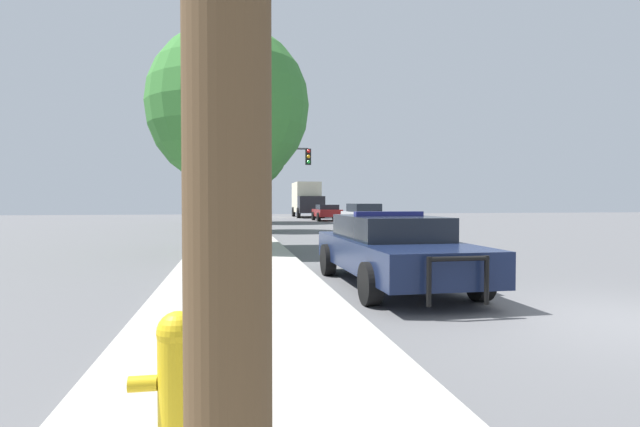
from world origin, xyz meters
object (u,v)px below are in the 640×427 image
police_car (392,248)px  fire_hydrant (178,375)px  box_truck (307,199)px  traffic_cone (197,355)px  traffic_light (279,170)px  tree_sidewalk_mid (241,137)px  tree_sidewalk_near (229,107)px  car_background_distant (327,212)px  car_background_oncoming (365,215)px  tree_sidewalk_far (246,147)px

police_car → fire_hydrant: size_ratio=6.36×
box_truck → traffic_cone: 45.70m
traffic_light → tree_sidewalk_mid: bearing=-161.8°
tree_sidewalk_near → car_background_distant: bearing=71.8°
fire_hydrant → tree_sidewalk_mid: (0.83, 23.86, 4.48)m
tree_sidewalk_mid → tree_sidewalk_near: tree_sidewalk_near is taller
police_car → traffic_light: traffic_light is taller
police_car → car_background_distant: bearing=-99.3°
car_background_distant → box_truck: bearing=91.3°
car_background_oncoming → traffic_cone: car_background_oncoming is taller
traffic_light → traffic_cone: traffic_light is taller
police_car → tree_sidewalk_far: tree_sidewalk_far is taller
fire_hydrant → car_background_distant: car_background_distant is taller
police_car → box_truck: 40.26m
police_car → car_background_distant: (4.59, 30.76, -0.02)m
tree_sidewalk_far → car_background_oncoming: bearing=-51.9°
traffic_cone → car_background_distant: bearing=77.5°
car_background_oncoming → tree_sidewalk_near: tree_sidewalk_near is taller
traffic_light → police_car: bearing=-88.5°
car_background_oncoming → box_truck: (-0.37, 20.65, 1.05)m
police_car → car_background_distant: police_car is taller
traffic_light → car_background_distant: 13.60m
fire_hydrant → tree_sidewalk_mid: tree_sidewalk_mid is taller
tree_sidewalk_near → traffic_cone: (-0.21, -12.24, -4.34)m
traffic_light → traffic_cone: (-2.88, -23.42, -3.00)m
car_background_oncoming → box_truck: box_truck is taller
traffic_light → car_background_oncoming: 5.86m
police_car → fire_hydrant: bearing=60.1°
tree_sidewalk_far → police_car: bearing=-85.9°
fire_hydrant → traffic_light: size_ratio=0.19×
fire_hydrant → tree_sidewalk_far: size_ratio=0.10×
traffic_light → box_truck: size_ratio=0.59×
car_background_distant → traffic_light: bearing=-112.7°
fire_hydrant → tree_sidewalk_far: tree_sidewalk_far is taller
fire_hydrant → traffic_cone: bearing=88.2°
box_truck → tree_sidewalk_near: bearing=78.5°
traffic_light → tree_sidewalk_mid: (-2.09, -0.69, 1.70)m
car_background_oncoming → tree_sidewalk_near: (-7.85, -12.14, 3.93)m
traffic_cone → fire_hydrant: bearing=-91.8°
fire_hydrant → traffic_light: (2.92, 24.54, 2.78)m
fire_hydrant → car_background_oncoming: size_ratio=0.21×
police_car → traffic_light: size_ratio=1.18×
tree_sidewalk_mid → fire_hydrant: bearing=-92.0°
police_car → fire_hydrant: (-3.40, -6.13, -0.16)m
box_truck → tree_sidewalk_mid: size_ratio=1.08×
police_car → tree_sidewalk_near: 8.83m
police_car → tree_sidewalk_near: bearing=-67.3°
police_car → tree_sidewalk_far: bearing=-86.8°
tree_sidewalk_far → fire_hydrant: bearing=-92.4°
box_truck → car_background_distant: bearing=93.0°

